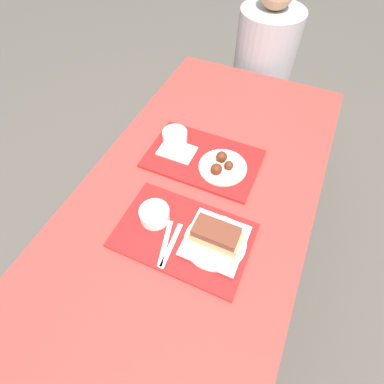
# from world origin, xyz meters

# --- Properties ---
(ground_plane) EXTENTS (12.00, 12.00, 0.00)m
(ground_plane) POSITION_xyz_m (0.00, 0.00, 0.00)
(ground_plane) COLOR #4C4742
(picnic_table) EXTENTS (0.87, 1.78, 0.74)m
(picnic_table) POSITION_xyz_m (0.00, 0.00, 0.65)
(picnic_table) COLOR maroon
(picnic_table) RESTS_ON ground_plane
(picnic_bench_far) EXTENTS (0.82, 0.28, 0.43)m
(picnic_bench_far) POSITION_xyz_m (0.00, 1.11, 0.37)
(picnic_bench_far) COLOR maroon
(picnic_bench_far) RESTS_ON ground_plane
(tray_near) EXTENTS (0.46, 0.29, 0.01)m
(tray_near) POSITION_xyz_m (0.03, -0.16, 0.74)
(tray_near) COLOR red
(tray_near) RESTS_ON picnic_table
(tray_far) EXTENTS (0.46, 0.29, 0.01)m
(tray_far) POSITION_xyz_m (-0.04, 0.19, 0.74)
(tray_far) COLOR red
(tray_far) RESTS_ON picnic_table
(bowl_coleslaw_near) EXTENTS (0.10, 0.10, 0.05)m
(bowl_coleslaw_near) POSITION_xyz_m (-0.09, -0.15, 0.78)
(bowl_coleslaw_near) COLOR white
(bowl_coleslaw_near) RESTS_ON tray_near
(brisket_sandwich_plate) EXTENTS (0.21, 0.21, 0.09)m
(brisket_sandwich_plate) POSITION_xyz_m (0.14, -0.15, 0.78)
(brisket_sandwich_plate) COLOR beige
(brisket_sandwich_plate) RESTS_ON tray_near
(plastic_fork_near) EXTENTS (0.06, 0.17, 0.00)m
(plastic_fork_near) POSITION_xyz_m (-0.01, -0.22, 0.75)
(plastic_fork_near) COLOR white
(plastic_fork_near) RESTS_ON tray_near
(plastic_knife_near) EXTENTS (0.03, 0.17, 0.00)m
(plastic_knife_near) POSITION_xyz_m (0.01, -0.22, 0.75)
(plastic_knife_near) COLOR white
(plastic_knife_near) RESTS_ON tray_near
(bowl_coleslaw_far) EXTENTS (0.10, 0.10, 0.05)m
(bowl_coleslaw_far) POSITION_xyz_m (-0.19, 0.23, 0.78)
(bowl_coleslaw_far) COLOR white
(bowl_coleslaw_far) RESTS_ON tray_far
(wings_plate_far) EXTENTS (0.19, 0.19, 0.05)m
(wings_plate_far) POSITION_xyz_m (0.05, 0.17, 0.76)
(wings_plate_far) COLOR beige
(wings_plate_far) RESTS_ON tray_far
(napkin_far) EXTENTS (0.15, 0.10, 0.01)m
(napkin_far) POSITION_xyz_m (-0.16, 0.18, 0.75)
(napkin_far) COLOR white
(napkin_far) RESTS_ON tray_far
(person_seated_across) EXTENTS (0.35, 0.35, 0.71)m
(person_seated_across) POSITION_xyz_m (-0.04, 1.11, 0.73)
(person_seated_across) COLOR #9E9EA3
(person_seated_across) RESTS_ON picnic_bench_far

